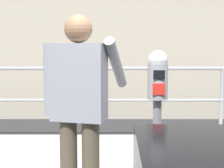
{
  "coord_description": "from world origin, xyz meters",
  "views": [
    {
      "loc": [
        -0.66,
        -2.4,
        1.63
      ],
      "look_at": [
        -0.67,
        0.47,
        1.31
      ],
      "focal_mm": 55.63,
      "sensor_mm": 36.0,
      "label": 1
    }
  ],
  "objects": [
    {
      "name": "parking_meter",
      "position": [
        -0.29,
        0.37,
        1.17
      ],
      "size": [
        0.16,
        0.17,
        1.46
      ],
      "rotation": [
        0.0,
        0.0,
        3.13
      ],
      "color": "slate",
      "rests_on": "sidewalk_curb"
    },
    {
      "name": "pedestrian_at_meter",
      "position": [
        -0.94,
        0.5,
        1.14
      ],
      "size": [
        0.73,
        0.56,
        1.75
      ],
      "rotation": [
        0.0,
        0.0,
        -0.26
      ],
      "color": "brown",
      "rests_on": "sidewalk_curb"
    },
    {
      "name": "backdrop_wall",
      "position": [
        0.0,
        5.4,
        1.59
      ],
      "size": [
        32.0,
        0.5,
        3.17
      ],
      "primitive_type": "cube",
      "color": "#ADA38E",
      "rests_on": "ground"
    },
    {
      "name": "background_railing",
      "position": [
        -0.0,
        3.08,
        0.96
      ],
      "size": [
        24.06,
        0.06,
        1.16
      ],
      "color": "gray",
      "rests_on": "sidewalk_curb"
    }
  ]
}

